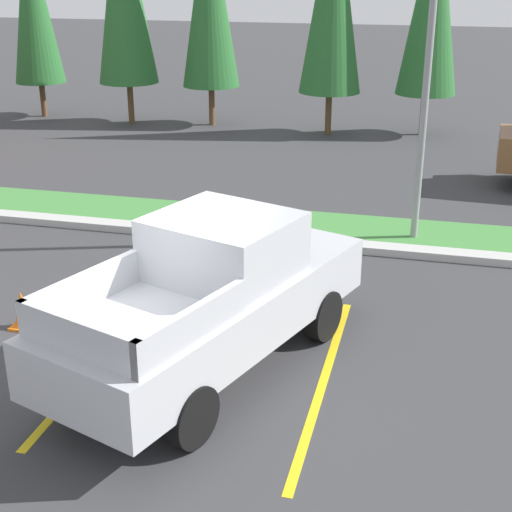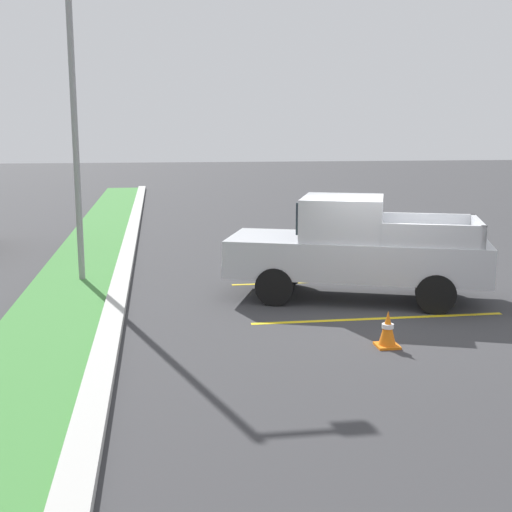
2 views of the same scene
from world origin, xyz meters
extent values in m
plane|color=#38383A|center=(0.00, 0.00, 0.00)|extent=(120.00, 120.00, 0.00)
cube|color=yellow|center=(-0.66, 0.13, 0.00)|extent=(0.12, 4.80, 0.01)
cube|color=yellow|center=(2.44, 0.13, 0.00)|extent=(0.12, 4.80, 0.01)
cube|color=#B2B2AD|center=(0.00, 5.00, 0.07)|extent=(56.00, 0.40, 0.15)
cube|color=#42843D|center=(0.00, 6.10, 0.03)|extent=(56.00, 1.80, 0.06)
cylinder|color=black|center=(0.61, 1.87, 0.38)|extent=(0.52, 0.81, 0.76)
cylinder|color=black|center=(2.21, 1.30, 0.38)|extent=(0.52, 0.81, 0.76)
cylinder|color=black|center=(-0.43, -1.05, 0.38)|extent=(0.52, 0.81, 0.76)
cylinder|color=black|center=(1.17, -1.62, 0.38)|extent=(0.52, 0.81, 0.76)
cube|color=silver|center=(0.89, 0.13, 0.88)|extent=(3.54, 5.54, 0.76)
cube|color=silver|center=(0.99, 0.41, 1.68)|extent=(2.20, 2.10, 0.84)
cube|color=#2D3842|center=(1.27, 1.18, 1.73)|extent=(1.55, 0.60, 0.63)
cube|color=silver|center=(-0.40, -0.95, 1.48)|extent=(0.73, 1.82, 0.44)
cube|color=silver|center=(1.20, -1.52, 1.48)|extent=(0.73, 1.82, 0.44)
cube|color=silver|center=(0.10, -2.08, 1.48)|extent=(1.73, 0.70, 0.44)
cube|color=silver|center=(1.75, 2.53, 0.64)|extent=(1.75, 0.76, 0.28)
cylinder|color=gray|center=(3.33, 5.90, 3.68)|extent=(0.14, 0.14, 7.35)
cube|color=orange|center=(-2.25, 0.54, 0.02)|extent=(0.36, 0.36, 0.04)
cone|color=orange|center=(-2.25, 0.54, 0.32)|extent=(0.28, 0.28, 0.56)
cylinder|color=white|center=(-2.25, 0.54, 0.35)|extent=(0.19, 0.19, 0.07)
camera|label=1|loc=(3.64, -8.37, 5.21)|focal=51.85mm
camera|label=2|loc=(-12.12, 4.14, 3.44)|focal=46.90mm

